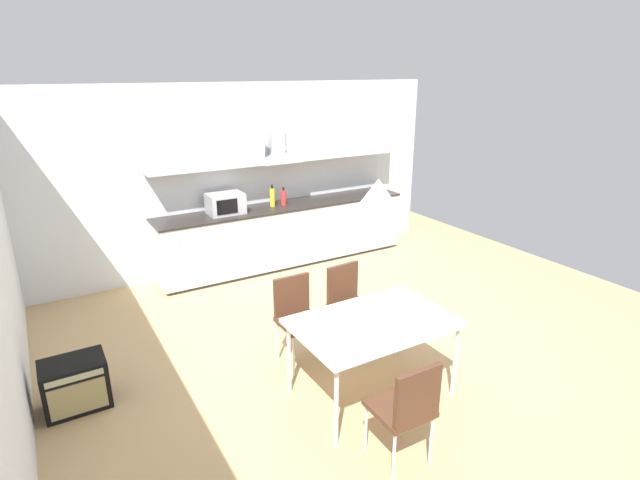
{
  "coord_description": "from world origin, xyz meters",
  "views": [
    {
      "loc": [
        -2.48,
        -3.85,
        2.78
      ],
      "look_at": [
        0.16,
        0.59,
        1.0
      ],
      "focal_mm": 28.0,
      "sensor_mm": 36.0,
      "label": 1
    }
  ],
  "objects_px": {
    "microwave": "(226,204)",
    "chair_far_right": "(348,298)",
    "pendant_lamp": "(378,193)",
    "bottle_yellow": "(272,197)",
    "chair_far_left": "(297,311)",
    "dining_table": "(373,325)",
    "chair_near_left": "(407,405)",
    "guitar_amp": "(75,384)",
    "bottle_red": "(284,197)"
  },
  "relations": [
    {
      "from": "chair_near_left",
      "to": "chair_far_right",
      "type": "distance_m",
      "value": 1.77
    },
    {
      "from": "dining_table",
      "to": "chair_near_left",
      "type": "xyz_separation_m",
      "value": [
        -0.31,
        -0.83,
        -0.15
      ]
    },
    {
      "from": "microwave",
      "to": "pendant_lamp",
      "type": "bearing_deg",
      "value": -88.26
    },
    {
      "from": "microwave",
      "to": "dining_table",
      "type": "bearing_deg",
      "value": -88.26
    },
    {
      "from": "chair_near_left",
      "to": "pendant_lamp",
      "type": "bearing_deg",
      "value": 69.74
    },
    {
      "from": "bottle_yellow",
      "to": "chair_far_left",
      "type": "height_order",
      "value": "bottle_yellow"
    },
    {
      "from": "microwave",
      "to": "chair_far_right",
      "type": "relative_size",
      "value": 0.55
    },
    {
      "from": "dining_table",
      "to": "chair_near_left",
      "type": "bearing_deg",
      "value": -110.26
    },
    {
      "from": "bottle_yellow",
      "to": "chair_far_left",
      "type": "xyz_separation_m",
      "value": [
        -0.92,
        -2.43,
        -0.51
      ]
    },
    {
      "from": "microwave",
      "to": "chair_far_right",
      "type": "bearing_deg",
      "value": -80.63
    },
    {
      "from": "chair_near_left",
      "to": "chair_far_left",
      "type": "height_order",
      "value": "same"
    },
    {
      "from": "bottle_red",
      "to": "guitar_amp",
      "type": "distance_m",
      "value": 3.82
    },
    {
      "from": "microwave",
      "to": "pendant_lamp",
      "type": "xyz_separation_m",
      "value": [
        0.1,
        -3.25,
        0.81
      ]
    },
    {
      "from": "bottle_red",
      "to": "dining_table",
      "type": "height_order",
      "value": "bottle_red"
    },
    {
      "from": "microwave",
      "to": "bottle_yellow",
      "type": "distance_m",
      "value": 0.71
    },
    {
      "from": "dining_table",
      "to": "chair_far_left",
      "type": "relative_size",
      "value": 1.56
    },
    {
      "from": "dining_table",
      "to": "chair_far_left",
      "type": "distance_m",
      "value": 0.9
    },
    {
      "from": "chair_far_left",
      "to": "pendant_lamp",
      "type": "xyz_separation_m",
      "value": [
        0.31,
        -0.83,
        1.32
      ]
    },
    {
      "from": "dining_table",
      "to": "pendant_lamp",
      "type": "distance_m",
      "value": 1.17
    },
    {
      "from": "bottle_red",
      "to": "guitar_amp",
      "type": "height_order",
      "value": "bottle_red"
    },
    {
      "from": "chair_far_right",
      "to": "pendant_lamp",
      "type": "relative_size",
      "value": 2.72
    },
    {
      "from": "bottle_red",
      "to": "chair_near_left",
      "type": "relative_size",
      "value": 0.3
    },
    {
      "from": "chair_near_left",
      "to": "chair_far_left",
      "type": "relative_size",
      "value": 1.0
    },
    {
      "from": "chair_near_left",
      "to": "guitar_amp",
      "type": "bearing_deg",
      "value": 135.14
    },
    {
      "from": "bottle_yellow",
      "to": "dining_table",
      "type": "bearing_deg",
      "value": -100.61
    },
    {
      "from": "chair_far_right",
      "to": "guitar_amp",
      "type": "height_order",
      "value": "chair_far_right"
    },
    {
      "from": "chair_near_left",
      "to": "dining_table",
      "type": "bearing_deg",
      "value": 69.74
    },
    {
      "from": "bottle_yellow",
      "to": "chair_far_right",
      "type": "distance_m",
      "value": 2.5
    },
    {
      "from": "microwave",
      "to": "chair_far_right",
      "type": "distance_m",
      "value": 2.5
    },
    {
      "from": "microwave",
      "to": "chair_near_left",
      "type": "bearing_deg",
      "value": -92.93
    },
    {
      "from": "chair_far_left",
      "to": "guitar_amp",
      "type": "xyz_separation_m",
      "value": [
        -1.99,
        0.31,
        -0.31
      ]
    },
    {
      "from": "guitar_amp",
      "to": "bottle_red",
      "type": "bearing_deg",
      "value": 34.44
    },
    {
      "from": "chair_far_right",
      "to": "guitar_amp",
      "type": "bearing_deg",
      "value": 173.16
    },
    {
      "from": "dining_table",
      "to": "chair_near_left",
      "type": "distance_m",
      "value": 0.9
    },
    {
      "from": "bottle_yellow",
      "to": "guitar_amp",
      "type": "xyz_separation_m",
      "value": [
        -2.9,
        -2.12,
        -0.82
      ]
    },
    {
      "from": "chair_near_left",
      "to": "pendant_lamp",
      "type": "xyz_separation_m",
      "value": [
        0.31,
        0.83,
        1.32
      ]
    },
    {
      "from": "bottle_red",
      "to": "chair_near_left",
      "type": "height_order",
      "value": "bottle_red"
    },
    {
      "from": "chair_far_right",
      "to": "guitar_amp",
      "type": "xyz_separation_m",
      "value": [
        -2.59,
        0.31,
        -0.31
      ]
    },
    {
      "from": "bottle_red",
      "to": "pendant_lamp",
      "type": "bearing_deg",
      "value": -103.58
    },
    {
      "from": "bottle_yellow",
      "to": "chair_far_left",
      "type": "distance_m",
      "value": 2.64
    },
    {
      "from": "chair_far_right",
      "to": "pendant_lamp",
      "type": "xyz_separation_m",
      "value": [
        -0.3,
        -0.83,
        1.32
      ]
    },
    {
      "from": "chair_far_left",
      "to": "chair_far_right",
      "type": "xyz_separation_m",
      "value": [
        0.61,
        -0.0,
        0.0
      ]
    },
    {
      "from": "bottle_red",
      "to": "dining_table",
      "type": "bearing_deg",
      "value": -103.58
    },
    {
      "from": "microwave",
      "to": "chair_far_left",
      "type": "distance_m",
      "value": 2.48
    },
    {
      "from": "chair_far_left",
      "to": "chair_far_right",
      "type": "distance_m",
      "value": 0.61
    },
    {
      "from": "chair_far_right",
      "to": "chair_near_left",
      "type": "bearing_deg",
      "value": -110.05
    },
    {
      "from": "chair_near_left",
      "to": "chair_far_left",
      "type": "distance_m",
      "value": 1.66
    },
    {
      "from": "bottle_red",
      "to": "chair_far_left",
      "type": "xyz_separation_m",
      "value": [
        -1.09,
        -2.42,
        -0.48
      ]
    },
    {
      "from": "chair_far_left",
      "to": "chair_far_right",
      "type": "height_order",
      "value": "same"
    },
    {
      "from": "bottle_red",
      "to": "dining_table",
      "type": "xyz_separation_m",
      "value": [
        -0.79,
        -3.25,
        -0.33
      ]
    }
  ]
}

